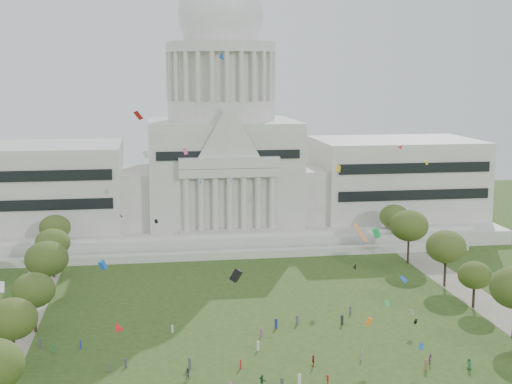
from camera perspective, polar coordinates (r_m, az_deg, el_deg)
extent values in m
cube|color=silver|center=(221.08, -2.73, -2.62)|extent=(160.00, 60.00, 4.00)
cube|color=silver|center=(189.41, -1.69, -5.01)|extent=(130.00, 3.00, 2.00)
cube|color=silver|center=(196.75, -1.98, -4.01)|extent=(140.00, 3.00, 5.00)
cube|color=beige|center=(219.08, -17.19, 0.31)|extent=(50.00, 34.00, 22.00)
cube|color=beige|center=(229.89, 11.03, 0.98)|extent=(50.00, 34.00, 22.00)
cube|color=beige|center=(215.17, -9.84, -0.38)|extent=(12.00, 26.00, 16.00)
cube|color=beige|center=(220.63, 4.32, -0.01)|extent=(12.00, 26.00, 16.00)
cube|color=beige|center=(217.26, -2.74, 1.45)|extent=(44.00, 38.00, 28.00)
cube|color=beige|center=(197.13, -2.14, 1.56)|extent=(28.00, 3.00, 2.40)
cube|color=black|center=(202.00, -17.92, 0.08)|extent=(46.00, 0.40, 11.00)
cube|color=black|center=(213.67, 12.59, 0.82)|extent=(46.00, 0.40, 11.00)
cylinder|color=beige|center=(215.36, -2.78, 6.57)|extent=(32.00, 32.00, 6.00)
cylinder|color=beige|center=(215.06, -2.80, 9.23)|extent=(28.00, 28.00, 14.00)
cylinder|color=silver|center=(215.17, -2.82, 11.49)|extent=(32.40, 32.40, 3.00)
cylinder|color=beige|center=(215.42, -2.83, 12.96)|extent=(22.00, 22.00, 8.00)
ellipsoid|color=silver|center=(215.68, -2.84, 14.02)|extent=(25.00, 25.00, 26.20)
cube|color=gray|center=(141.22, -19.04, -11.16)|extent=(8.00, 160.00, 0.04)
cube|color=gray|center=(155.49, 18.90, -9.22)|extent=(8.00, 160.00, 0.04)
cylinder|color=black|center=(128.07, -18.80, -12.03)|extent=(0.56, 0.56, 5.47)
ellipsoid|color=#3A4B17|center=(126.10, -18.94, -9.58)|extent=(8.42, 8.42, 6.89)
cylinder|color=black|center=(143.31, -17.26, -9.64)|extent=(0.56, 0.56, 5.27)
ellipsoid|color=#314917|center=(141.61, -17.37, -7.50)|extent=(8.12, 8.12, 6.65)
cylinder|color=black|center=(157.02, 17.01, -8.07)|extent=(0.56, 0.56, 4.56)
ellipsoid|color=#344614|center=(155.65, 17.10, -6.37)|extent=(7.01, 7.01, 5.74)
cylinder|color=black|center=(160.62, -16.30, -7.36)|extent=(0.56, 0.56, 6.03)
ellipsoid|color=#304618|center=(158.91, -16.40, -5.15)|extent=(9.29, 9.29, 7.60)
cylinder|color=black|center=(170.47, 14.87, -6.32)|extent=(0.56, 0.56, 5.97)
ellipsoid|color=#3F4E1E|center=(168.88, 14.97, -4.25)|extent=(9.19, 9.19, 7.52)
cylinder|color=black|center=(178.57, -15.88, -5.73)|extent=(0.56, 0.56, 5.41)
ellipsoid|color=#374F1B|center=(177.18, -15.96, -3.94)|extent=(8.33, 8.33, 6.81)
cylinder|color=black|center=(187.95, 12.08, -4.65)|extent=(0.56, 0.56, 6.37)
ellipsoid|color=#3C4D19|center=(186.42, 12.15, -2.64)|extent=(9.82, 9.82, 8.03)
cylinder|color=black|center=(196.21, -15.71, -4.36)|extent=(0.56, 0.56, 5.32)
ellipsoid|color=#3A491B|center=(194.96, -15.79, -2.75)|extent=(8.19, 8.19, 6.70)
cylinder|color=black|center=(205.23, 10.96, -3.54)|extent=(0.56, 0.56, 5.47)
ellipsoid|color=#3B511F|center=(204.01, 11.01, -1.95)|extent=(8.42, 8.42, 6.89)
imported|color=#33723F|center=(126.64, 16.69, -13.02)|extent=(0.95, 1.13, 1.96)
imported|color=#994C8C|center=(127.16, 13.80, -12.84)|extent=(0.98, 0.96, 1.75)
imported|color=#B21E1E|center=(116.94, 5.73, -14.71)|extent=(0.64, 1.07, 1.58)
imported|color=#B21E1E|center=(122.98, 4.60, -13.31)|extent=(0.84, 1.28, 2.04)
imported|color=#33723F|center=(115.78, 0.49, -14.84)|extent=(1.46, 1.83, 1.86)
imported|color=#4C4C51|center=(118.63, -5.49, -14.25)|extent=(1.07, 0.87, 1.89)
imported|color=silver|center=(126.74, 8.44, -12.75)|extent=(0.55, 0.99, 1.68)
cube|color=#4C4C51|center=(115.11, 2.09, -15.03)|extent=(0.54, 0.49, 1.73)
cube|color=#4C4C51|center=(148.39, 7.56, -9.36)|extent=(0.50, 0.47, 1.60)
cube|color=#4C4C51|center=(123.08, -11.69, -13.59)|extent=(0.31, 0.44, 1.56)
cube|color=navy|center=(133.53, -13.86, -11.76)|extent=(0.30, 0.45, 1.64)
cube|color=silver|center=(138.19, -6.72, -10.82)|extent=(0.39, 0.46, 1.50)
cube|color=#4C4C51|center=(135.72, -16.86, -11.50)|extent=(0.57, 0.49, 1.83)
cube|color=#4C4C51|center=(141.61, 3.31, -10.19)|extent=(0.49, 0.32, 1.82)
cube|color=#26262B|center=(142.34, 6.91, -10.12)|extent=(0.48, 0.58, 1.89)
cube|color=olive|center=(124.45, 13.44, -13.30)|extent=(0.59, 0.55, 1.91)
cube|color=silver|center=(129.07, 0.17, -12.21)|extent=(0.50, 0.54, 1.74)
cube|color=silver|center=(116.16, 3.50, -14.76)|extent=(0.52, 0.34, 1.88)
cube|color=#4C4C51|center=(122.29, -5.33, -13.48)|extent=(0.44, 0.58, 1.93)
cube|color=#994C8C|center=(135.15, 0.40, -11.17)|extent=(0.48, 0.55, 1.75)
cube|color=navy|center=(139.43, 1.62, -10.48)|extent=(0.54, 0.58, 1.88)
cube|color=#B21E1E|center=(122.03, -1.25, -13.59)|extent=(0.30, 0.44, 1.55)
cube|color=#4C4C51|center=(124.41, -10.37, -13.30)|extent=(0.46, 0.44, 1.48)
cube|color=#33723F|center=(132.58, -15.85, -12.00)|extent=(0.43, 0.52, 1.68)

